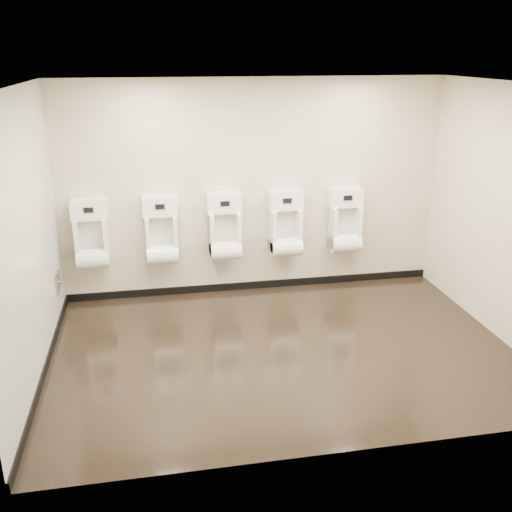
{
  "coord_description": "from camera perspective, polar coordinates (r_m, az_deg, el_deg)",
  "views": [
    {
      "loc": [
        -1.3,
        -5.4,
        3.11
      ],
      "look_at": [
        -0.2,
        0.55,
        0.91
      ],
      "focal_mm": 40.0,
      "sensor_mm": 36.0,
      "label": 1
    }
  ],
  "objects": [
    {
      "name": "tile_overlay_left",
      "position": [
        5.79,
        -21.93,
        1.29
      ],
      "size": [
        0.01,
        3.5,
        2.8
      ],
      "primitive_type": "cube",
      "color": "silver",
      "rests_on": "ground"
    },
    {
      "name": "urinal_3",
      "position": [
        7.53,
        2.98,
        2.83
      ],
      "size": [
        0.45,
        0.34,
        0.85
      ],
      "color": "white",
      "rests_on": "back_wall"
    },
    {
      "name": "access_panel",
      "position": [
        7.19,
        -19.23,
        -2.49
      ],
      "size": [
        0.04,
        0.25,
        0.25
      ],
      "color": "#9E9EA3",
      "rests_on": "left_wall"
    },
    {
      "name": "back_wall",
      "position": [
        7.46,
        -0.21,
        6.72
      ],
      "size": [
        5.0,
        0.02,
        2.8
      ],
      "primitive_type": "cube",
      "color": "beige",
      "rests_on": "ground"
    },
    {
      "name": "urinal_2",
      "position": [
        7.39,
        -3.13,
        2.5
      ],
      "size": [
        0.45,
        0.34,
        0.85
      ],
      "color": "white",
      "rests_on": "back_wall"
    },
    {
      "name": "left_wall",
      "position": [
        5.79,
        -21.98,
        1.29
      ],
      "size": [
        0.02,
        3.5,
        2.8
      ],
      "primitive_type": "cube",
      "color": "beige",
      "rests_on": "ground"
    },
    {
      "name": "urinal_1",
      "position": [
        7.34,
        -9.43,
        2.12
      ],
      "size": [
        0.45,
        0.34,
        0.85
      ],
      "color": "white",
      "rests_on": "back_wall"
    },
    {
      "name": "right_wall",
      "position": [
        6.82,
        23.84,
        3.71
      ],
      "size": [
        0.02,
        3.5,
        2.8
      ],
      "primitive_type": "cube",
      "color": "beige",
      "rests_on": "ground"
    },
    {
      "name": "ground",
      "position": [
        6.36,
        2.67,
        -9.32
      ],
      "size": [
        5.0,
        3.5,
        0.0
      ],
      "primitive_type": "cube",
      "color": "black",
      "rests_on": "ground"
    },
    {
      "name": "urinal_0",
      "position": [
        7.38,
        -16.1,
        1.69
      ],
      "size": [
        0.45,
        0.34,
        0.85
      ],
      "color": "white",
      "rests_on": "back_wall"
    },
    {
      "name": "front_wall",
      "position": [
        4.23,
        8.33,
        -4.08
      ],
      "size": [
        5.0,
        0.02,
        2.8
      ],
      "primitive_type": "cube",
      "color": "beige",
      "rests_on": "ground"
    },
    {
      "name": "ceiling",
      "position": [
        5.56,
        3.15,
        16.74
      ],
      "size": [
        5.0,
        3.5,
        0.0
      ],
      "primitive_type": "cube",
      "color": "silver"
    },
    {
      "name": "urinal_4",
      "position": [
        7.76,
        8.88,
        3.13
      ],
      "size": [
        0.45,
        0.34,
        0.85
      ],
      "color": "white",
      "rests_on": "back_wall"
    },
    {
      "name": "skirting_back",
      "position": [
        7.87,
        -0.18,
        -2.91
      ],
      "size": [
        5.0,
        0.02,
        0.1
      ],
      "primitive_type": "cube",
      "color": "black",
      "rests_on": "ground"
    },
    {
      "name": "skirting_left",
      "position": [
        6.32,
        -20.28,
        -10.38
      ],
      "size": [
        0.02,
        3.5,
        0.1
      ],
      "primitive_type": "cube",
      "color": "black",
      "rests_on": "ground"
    }
  ]
}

